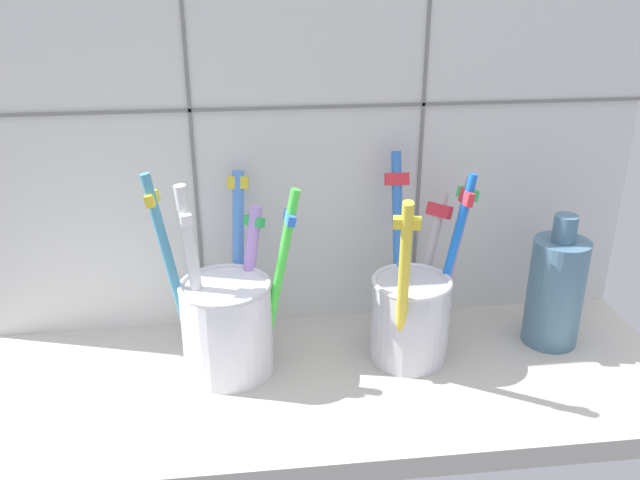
# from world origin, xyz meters

# --- Properties ---
(counter_slab) EXTENTS (0.64, 0.22, 0.02)m
(counter_slab) POSITION_xyz_m (0.00, 0.00, 0.01)
(counter_slab) COLOR #BCB7AD
(counter_slab) RESTS_ON ground
(tile_wall_back) EXTENTS (0.64, 0.02, 0.45)m
(tile_wall_back) POSITION_xyz_m (0.00, 0.12, 0.23)
(tile_wall_back) COLOR silver
(tile_wall_back) RESTS_ON ground
(toothbrush_cup_left) EXTENTS (0.13, 0.12, 0.19)m
(toothbrush_cup_left) POSITION_xyz_m (-0.08, 0.03, 0.07)
(toothbrush_cup_left) COLOR white
(toothbrush_cup_left) RESTS_ON counter_slab
(toothbrush_cup_right) EXTENTS (0.10, 0.14, 0.18)m
(toothbrush_cup_right) POSITION_xyz_m (0.08, 0.03, 0.07)
(toothbrush_cup_right) COLOR silver
(toothbrush_cup_right) RESTS_ON counter_slab
(ceramic_vase) EXTENTS (0.05, 0.05, 0.13)m
(ceramic_vase) POSITION_xyz_m (0.23, 0.04, 0.08)
(ceramic_vase) COLOR slate
(ceramic_vase) RESTS_ON counter_slab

